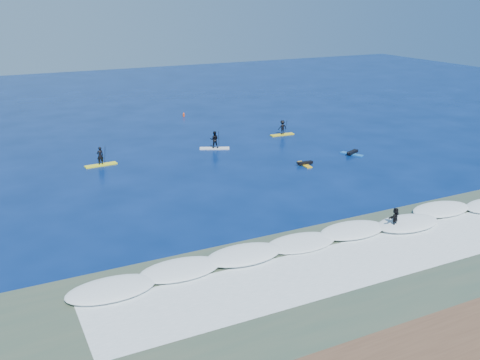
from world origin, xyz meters
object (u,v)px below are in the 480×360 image
sup_paddler_left (100,159)px  wave_surfer (395,219)px  sup_paddler_center (214,141)px  marker_buoy (184,115)px  prone_paddler_far (352,153)px  prone_paddler_near (305,164)px  sup_paddler_right (282,128)px

sup_paddler_left → wave_surfer: bearing=-62.0°
sup_paddler_center → marker_buoy: bearing=105.1°
wave_surfer → marker_buoy: size_ratio=3.40×
sup_paddler_left → prone_paddler_far: 24.04m
sup_paddler_left → prone_paddler_near: size_ratio=1.41×
sup_paddler_left → sup_paddler_right: sup_paddler_left is taller
prone_paddler_near → sup_paddler_right: bearing=-16.1°
sup_paddler_right → prone_paddler_near: (-3.92, -10.62, -0.61)m
prone_paddler_far → sup_paddler_left: bearing=48.5°
wave_surfer → marker_buoy: wave_surfer is taller
sup_paddler_left → marker_buoy: (14.29, 16.39, -0.38)m
sup_paddler_right → prone_paddler_far: size_ratio=1.18×
sup_paddler_right → prone_paddler_far: (2.14, -9.76, -0.59)m
prone_paddler_far → wave_surfer: size_ratio=1.17×
wave_surfer → sup_paddler_left: bearing=102.2°
prone_paddler_near → marker_buoy: 24.75m
sup_paddler_right → prone_paddler_far: bearing=-74.7°
sup_paddler_center → prone_paddler_far: 13.76m
sup_paddler_right → wave_surfer: bearing=-101.2°
sup_paddler_right → marker_buoy: size_ratio=4.71×
prone_paddler_near → sup_paddler_left: bearing=68.1°
sup_paddler_center → marker_buoy: sup_paddler_center is taller
sup_paddler_right → wave_surfer: 26.20m
marker_buoy → prone_paddler_far: bearing=-70.1°
sup_paddler_right → sup_paddler_left: bearing=-170.5°
sup_paddler_left → marker_buoy: sup_paddler_left is taller
sup_paddler_center → prone_paddler_near: size_ratio=1.46×
sup_paddler_center → prone_paddler_far: bearing=-10.7°
sup_paddler_left → sup_paddler_right: (20.73, 2.39, 0.11)m
sup_paddler_left → wave_surfer: (14.31, -23.01, 0.16)m
prone_paddler_near → marker_buoy: marker_buoy is taller
sup_paddler_center → prone_paddler_far: (11.22, -7.94, -0.63)m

